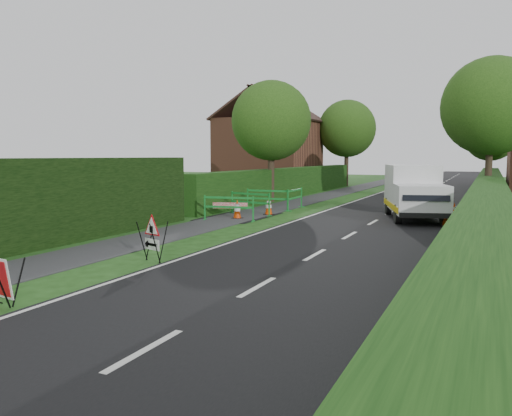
% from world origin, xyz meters
% --- Properties ---
extents(ground, '(120.00, 120.00, 0.00)m').
position_xyz_m(ground, '(0.00, 0.00, 0.00)').
color(ground, '#1B3F12').
rests_on(ground, ground).
extents(road_surface, '(6.00, 90.00, 0.02)m').
position_xyz_m(road_surface, '(2.50, 35.00, 0.00)').
color(road_surface, black).
rests_on(road_surface, ground).
extents(footpath, '(2.00, 90.00, 0.02)m').
position_xyz_m(footpath, '(-3.00, 35.00, 0.01)').
color(footpath, '#2D2D30').
rests_on(footpath, ground).
extents(hedge_west_far, '(1.00, 24.00, 1.80)m').
position_xyz_m(hedge_west_far, '(-5.00, 22.00, 0.00)').
color(hedge_west_far, '#14380F').
rests_on(hedge_west_far, ground).
extents(hedge_east, '(1.20, 50.00, 1.50)m').
position_xyz_m(hedge_east, '(6.50, 16.00, 0.00)').
color(hedge_east, '#14380F').
rests_on(hedge_east, ground).
extents(house_west, '(7.50, 7.40, 7.88)m').
position_xyz_m(house_west, '(-10.00, 30.00, 2.90)').
color(house_west, brown).
rests_on(house_west, ground).
extents(tree_nw, '(4.40, 4.40, 6.70)m').
position_xyz_m(tree_nw, '(-4.60, 18.00, 4.48)').
color(tree_nw, '#2D2116').
rests_on(tree_nw, ground).
extents(tree_ne, '(5.20, 5.20, 7.79)m').
position_xyz_m(tree_ne, '(6.40, 22.00, 5.17)').
color(tree_ne, '#2D2116').
rests_on(tree_ne, ground).
extents(tree_fw, '(4.80, 4.80, 7.24)m').
position_xyz_m(tree_fw, '(-4.60, 34.00, 4.83)').
color(tree_fw, '#2D2116').
rests_on(tree_fw, ground).
extents(tree_fe, '(4.20, 4.20, 6.33)m').
position_xyz_m(tree_fe, '(6.40, 38.00, 4.22)').
color(tree_fe, '#2D2116').
rests_on(tree_fe, ground).
extents(triangle_sign, '(0.84, 0.84, 0.98)m').
position_xyz_m(triangle_sign, '(-0.81, 2.04, 0.68)').
color(triangle_sign, black).
rests_on(triangle_sign, ground).
extents(works_van, '(3.16, 5.10, 2.18)m').
position_xyz_m(works_van, '(3.74, 13.34, 1.16)').
color(works_van, silver).
rests_on(works_van, ground).
extents(traffic_cone_0, '(0.38, 0.38, 0.79)m').
position_xyz_m(traffic_cone_0, '(5.14, 11.68, 0.39)').
color(traffic_cone_0, black).
rests_on(traffic_cone_0, ground).
extents(traffic_cone_1, '(0.38, 0.38, 0.79)m').
position_xyz_m(traffic_cone_1, '(5.31, 12.83, 0.39)').
color(traffic_cone_1, black).
rests_on(traffic_cone_1, ground).
extents(traffic_cone_2, '(0.38, 0.38, 0.79)m').
position_xyz_m(traffic_cone_2, '(4.72, 16.26, 0.39)').
color(traffic_cone_2, black).
rests_on(traffic_cone_2, ground).
extents(traffic_cone_3, '(0.38, 0.38, 0.79)m').
position_xyz_m(traffic_cone_3, '(-2.80, 10.38, 0.39)').
color(traffic_cone_3, black).
rests_on(traffic_cone_3, ground).
extents(traffic_cone_4, '(0.38, 0.38, 0.79)m').
position_xyz_m(traffic_cone_4, '(-2.15, 12.10, 0.39)').
color(traffic_cone_4, black).
rests_on(traffic_cone_4, ground).
extents(ped_barrier_0, '(2.09, 0.73, 1.00)m').
position_xyz_m(ped_barrier_0, '(-2.78, 9.62, 0.63)').
color(ped_barrier_0, '#17822D').
rests_on(ped_barrier_0, ground).
extents(ped_barrier_1, '(2.09, 0.73, 1.00)m').
position_xyz_m(ped_barrier_1, '(-2.88, 11.78, 0.63)').
color(ped_barrier_1, '#17822D').
rests_on(ped_barrier_1, ground).
extents(ped_barrier_2, '(2.08, 0.50, 1.00)m').
position_xyz_m(ped_barrier_2, '(-2.98, 13.83, 0.63)').
color(ped_barrier_2, '#17822D').
rests_on(ped_barrier_2, ground).
extents(ped_barrier_3, '(0.42, 2.07, 1.00)m').
position_xyz_m(ped_barrier_3, '(-1.95, 14.79, 0.63)').
color(ped_barrier_3, '#17822D').
rests_on(ped_barrier_3, ground).
extents(redwhite_plank, '(1.43, 0.54, 0.25)m').
position_xyz_m(redwhite_plank, '(-3.51, 11.10, 0.00)').
color(redwhite_plank, red).
rests_on(redwhite_plank, ground).
extents(hatchback_car, '(2.37, 3.74, 1.19)m').
position_xyz_m(hatchback_car, '(2.06, 24.20, 0.59)').
color(hatchback_car, silver).
rests_on(hatchback_car, ground).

